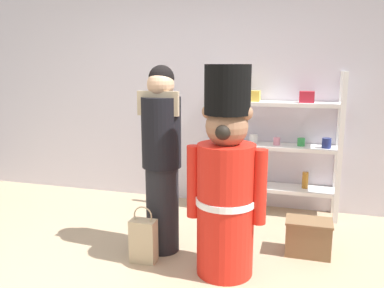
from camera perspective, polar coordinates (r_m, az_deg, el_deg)
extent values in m
cube|color=silver|center=(4.66, 1.82, 7.42)|extent=(6.40, 0.12, 2.60)
cube|color=white|center=(4.32, 3.51, 0.11)|extent=(0.05, 0.05, 1.56)
cube|color=white|center=(4.24, 20.64, -0.82)|extent=(0.05, 0.05, 1.56)
cube|color=white|center=(4.61, 4.32, 0.81)|extent=(0.05, 0.05, 1.56)
cube|color=white|center=(4.53, 20.36, -0.05)|extent=(0.05, 0.05, 1.56)
cube|color=white|center=(4.50, 11.88, -6.21)|extent=(1.28, 0.30, 0.04)
cube|color=white|center=(4.38, 12.12, -0.37)|extent=(1.28, 0.30, 0.04)
cube|color=white|center=(4.32, 12.38, 5.71)|extent=(1.28, 0.30, 0.04)
cylinder|color=blue|center=(4.45, 5.59, 0.92)|extent=(0.07, 0.07, 0.10)
cylinder|color=white|center=(4.42, 8.87, 0.72)|extent=(0.09, 0.09, 0.09)
cylinder|color=pink|center=(4.37, 12.15, 0.40)|extent=(0.07, 0.07, 0.08)
cylinder|color=green|center=(4.38, 15.51, 0.29)|extent=(0.08, 0.08, 0.08)
cylinder|color=navy|center=(4.34, 18.88, 0.13)|extent=(0.10, 0.10, 0.11)
cylinder|color=silver|center=(4.48, 7.83, -4.52)|extent=(0.08, 0.08, 0.21)
cylinder|color=#B27226|center=(4.48, 16.04, -5.05)|extent=(0.07, 0.07, 0.18)
cube|color=gold|center=(4.34, 8.60, 6.89)|extent=(0.18, 0.14, 0.11)
cube|color=#B21E2D|center=(4.30, 16.27, 6.56)|extent=(0.15, 0.12, 0.12)
cylinder|color=red|center=(3.09, 4.86, -9.48)|extent=(0.44, 0.44, 1.04)
cylinder|color=white|center=(3.07, 4.88, -8.15)|extent=(0.46, 0.46, 0.05)
sphere|color=#9A6B4F|center=(2.93, 5.07, 2.58)|extent=(0.32, 0.32, 0.32)
sphere|color=#9A6B4F|center=(2.94, 2.51, 4.69)|extent=(0.11, 0.11, 0.11)
sphere|color=#9A6B4F|center=(2.89, 7.75, 4.48)|extent=(0.11, 0.11, 0.11)
cylinder|color=black|center=(2.90, 5.16, 7.84)|extent=(0.34, 0.34, 0.36)
cylinder|color=red|center=(3.08, 0.26, -5.45)|extent=(0.11, 0.11, 0.57)
cylinder|color=red|center=(2.99, 9.73, -6.14)|extent=(0.11, 0.11, 0.57)
sphere|color=black|center=(2.79, 4.50, 1.67)|extent=(0.11, 0.11, 0.11)
cylinder|color=black|center=(3.51, -4.28, -9.32)|extent=(0.28, 0.28, 0.76)
cylinder|color=black|center=(3.33, -4.46, 1.69)|extent=(0.34, 0.34, 0.59)
sphere|color=tan|center=(3.29, -4.56, 8.58)|extent=(0.23, 0.23, 0.23)
cube|color=tan|center=(3.23, -4.94, 5.87)|extent=(0.35, 0.04, 0.20)
sphere|color=black|center=(3.30, -4.45, 9.48)|extent=(0.22, 0.22, 0.22)
cube|color=#C1AD89|center=(3.40, -7.03, -13.75)|extent=(0.21, 0.13, 0.36)
torus|color=#C1AD89|center=(3.31, -7.12, -10.26)|extent=(0.16, 0.01, 0.16)
cube|color=brown|center=(3.65, 16.44, -12.93)|extent=(0.38, 0.24, 0.29)
cube|color=brown|center=(3.59, 16.58, -10.67)|extent=(0.39, 0.25, 0.02)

